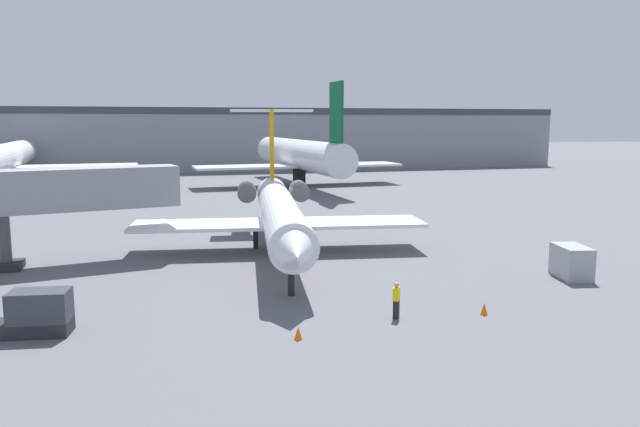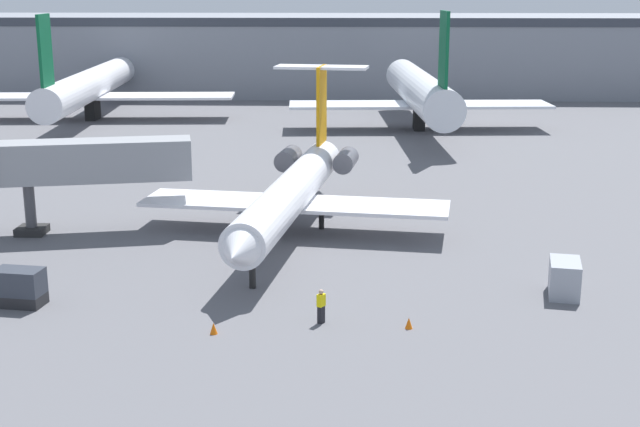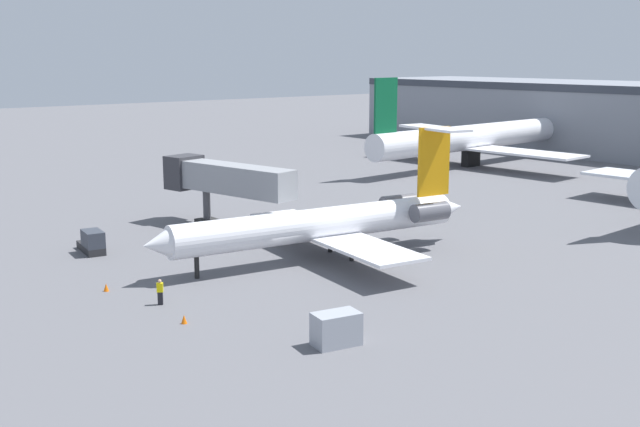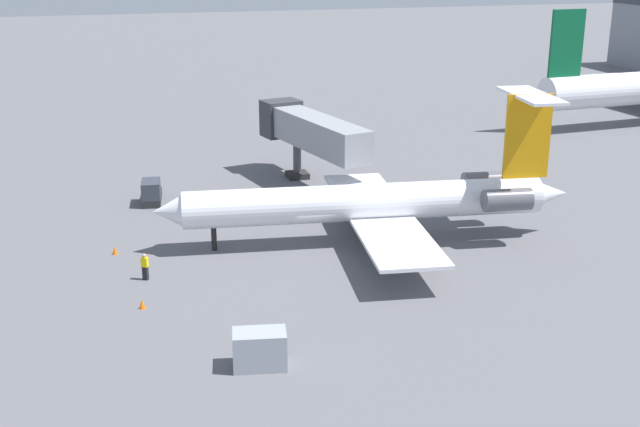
# 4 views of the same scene
# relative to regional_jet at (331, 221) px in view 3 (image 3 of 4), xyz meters

# --- Properties ---
(ground_plane) EXTENTS (400.00, 400.00, 0.10)m
(ground_plane) POSITION_rel_regional_jet_xyz_m (-0.40, -4.63, -3.03)
(ground_plane) COLOR #5B5B60
(regional_jet) EXTENTS (20.39, 28.55, 9.90)m
(regional_jet) POSITION_rel_regional_jet_xyz_m (0.00, 0.00, 0.00)
(regional_jet) COLOR white
(regional_jet) RESTS_ON ground_plane
(jet_bridge) EXTENTS (14.96, 5.84, 6.32)m
(jet_bridge) POSITION_rel_regional_jet_xyz_m (-15.04, -0.76, 1.64)
(jet_bridge) COLOR gray
(jet_bridge) RESTS_ON ground_plane
(ground_crew_marshaller) EXTENTS (0.44, 0.48, 1.69)m
(ground_crew_marshaller) POSITION_rel_regional_jet_xyz_m (2.24, -16.01, -2.12)
(ground_crew_marshaller) COLOR black
(ground_crew_marshaller) RESTS_ON ground_plane
(baggage_tug_lead) EXTENTS (4.15, 1.94, 1.90)m
(baggage_tug_lead) POSITION_rel_regional_jet_xyz_m (-13.35, -14.08, -2.14)
(baggage_tug_lead) COLOR #262628
(baggage_tug_lead) RESTS_ON ground_plane
(cargo_container_uld) EXTENTS (1.99, 2.81, 1.86)m
(cargo_container_uld) POSITION_rel_regional_jet_xyz_m (14.75, -11.72, -2.05)
(cargo_container_uld) COLOR #999EA8
(cargo_container_uld) RESTS_ON ground_plane
(traffic_cone_near) EXTENTS (0.36, 0.36, 0.55)m
(traffic_cone_near) POSITION_rel_regional_jet_xyz_m (-2.69, -17.55, -2.71)
(traffic_cone_near) COLOR orange
(traffic_cone_near) RESTS_ON ground_plane
(traffic_cone_far) EXTENTS (0.36, 0.36, 0.55)m
(traffic_cone_far) POSITION_rel_regional_jet_xyz_m (6.38, -16.58, -2.71)
(traffic_cone_far) COLOR orange
(traffic_cone_far) RESTS_ON ground_plane
(parked_airliner_west_end) EXTENTS (34.25, 40.56, 13.02)m
(parked_airliner_west_end) POSITION_rel_regional_jet_xyz_m (-27.47, 48.71, 1.12)
(parked_airliner_west_end) COLOR white
(parked_airliner_west_end) RESTS_ON ground_plane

